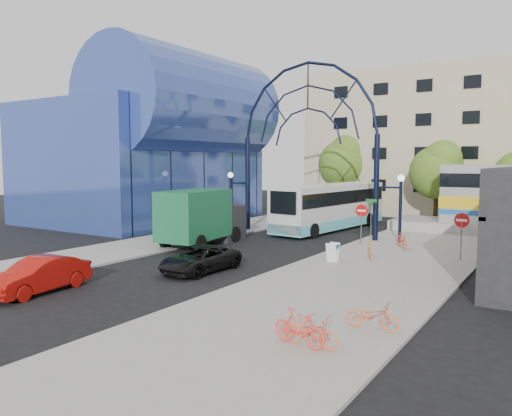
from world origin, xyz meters
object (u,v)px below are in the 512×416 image
Objects in this scene: bike_near_b at (370,249)px; green_truck at (203,217)px; city_bus at (331,206)px; bike_far_b at (299,328)px; bike_far_c at (310,331)px; do_not_enter_sign at (462,225)px; street_name_sign at (371,212)px; red_sedan at (39,275)px; bike_far_a at (372,315)px; bike_near_a at (402,240)px; tree_north_a at (438,169)px; tree_north_b at (345,161)px; black_suv at (200,259)px; gateway_arch at (308,113)px; stop_sign at (361,214)px; sandwich_board at (333,250)px.

green_truck is at bearing 162.08° from bike_near_b.
city_bus is 7.57× the size of bike_far_b.
do_not_enter_sign is at bearing -4.33° from bike_far_c.
street_name_sign reaches higher than bike_far_b.
red_sedan reaches higher than bike_far_a.
bike_near_a is (11.14, 4.95, -1.12)m from green_truck.
tree_north_a is at bearing 56.70° from green_truck.
city_bus reaches higher than do_not_enter_sign.
tree_north_b is 37.99m from bike_far_c.
black_suv is (-5.12, -24.98, -3.99)m from tree_north_a.
tree_north_b reaches higher than red_sedan.
do_not_enter_sign is 15.06m from green_truck.
green_truck is at bearing 48.06° from bike_far_c.
gateway_arch is 21.58m from bike_far_a.
stop_sign is 18.83m from red_sedan.
tree_north_b reaches higher than bike_far_c.
black_suv is 2.63× the size of bike_near_b.
bike_far_a is at bearing -90.65° from do_not_enter_sign.
bike_far_c is at bearing -61.29° from city_bus.
black_suv is (4.88, -28.98, -4.65)m from tree_north_b.
bike_near_b reaches higher than bike_near_a.
bike_far_b is at bearing -4.48° from red_sedan.
bike_far_b is at bearing -63.48° from gateway_arch.
green_truck is 1.67× the size of red_sedan.
bike_near_b is (10.60, 0.96, -1.12)m from green_truck.
tree_north_b is 1.12× the size of green_truck.
sandwich_board is at bearing -68.41° from tree_north_b.
bike_near_b is at bearing -87.72° from tree_north_a.
sandwich_board is at bearing -144.53° from bike_near_b.
bike_near_a is 1.14× the size of bike_far_c.
gateway_arch is 7.83m from city_bus.
gateway_arch is 12.07m from bike_near_b.
gateway_arch reaches higher than tree_north_b.
black_suv is 2.61× the size of bike_far_a.
bike_near_b is (-4.16, -2.00, -1.35)m from do_not_enter_sign.
street_name_sign reaches higher than black_suv.
gateway_arch is 7.14× the size of bike_near_a.
street_name_sign is 1.66× the size of bike_far_c.
sandwich_board is at bearing -86.54° from street_name_sign.
bike_near_b is at bearing 50.97° from red_sedan.
bike_far_b is (13.49, -35.18, -4.63)m from tree_north_b.
gateway_arch reaches higher than bike_far_b.
red_sedan is 16.16m from bike_near_b.
gateway_arch reaches higher than do_not_enter_sign.
tree_north_a is (0.52, 19.95, 3.86)m from sandwich_board.
bike_far_a is at bearing -19.02° from black_suv.
bike_near_a is (7.37, -2.01, -7.93)m from gateway_arch.
tree_north_b is 4.75× the size of bike_far_c.
red_sedan is 11.97m from bike_far_c.
sandwich_board is 20.33m from tree_north_a.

